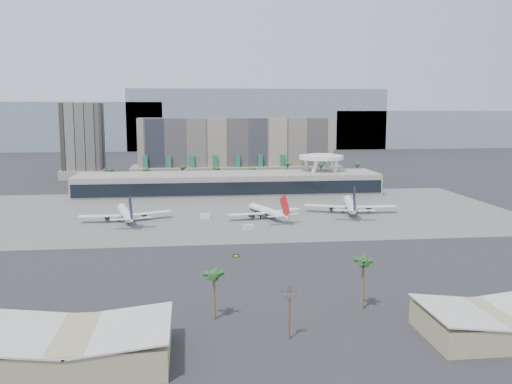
{
  "coord_description": "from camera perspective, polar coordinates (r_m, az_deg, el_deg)",
  "views": [
    {
      "loc": [
        -22.87,
        -209.98,
        48.95
      ],
      "look_at": [
        7.3,
        40.0,
        11.51
      ],
      "focal_mm": 40.0,
      "sensor_mm": 36.0,
      "label": 1
    }
  ],
  "objects": [
    {
      "name": "taxiway_sign",
      "position": [
        189.23,
        -2.02,
        -6.39
      ],
      "size": [
        2.16,
        0.91,
        0.99
      ],
      "rotation": [
        0.0,
        0.0,
        0.3
      ],
      "color": "black",
      "rests_on": "ground"
    },
    {
      "name": "ground",
      "position": [
        216.82,
        -0.65,
        -4.59
      ],
      "size": [
        900.0,
        900.0,
        0.0
      ],
      "primitive_type": "plane",
      "color": "#232326",
      "rests_on": "ground"
    },
    {
      "name": "airliner_left",
      "position": [
        252.95,
        -12.88,
        -2.09
      ],
      "size": [
        38.93,
        40.46,
        14.16
      ],
      "rotation": [
        0.0,
        0.0,
        0.22
      ],
      "color": "white",
      "rests_on": "ground"
    },
    {
      "name": "hangar_right",
      "position": [
        135.72,
        22.7,
        -12.04
      ],
      "size": [
        30.55,
        20.6,
        6.89
      ],
      "color": "tan",
      "rests_on": "ground"
    },
    {
      "name": "near_palm_a",
      "position": [
        133.48,
        -4.24,
        -8.9
      ],
      "size": [
        6.0,
        6.0,
        12.01
      ],
      "color": "brown",
      "rests_on": "ground"
    },
    {
      "name": "saucer_structure",
      "position": [
        336.54,
        6.54,
        3.2
      ],
      "size": [
        26.0,
        26.0,
        21.89
      ],
      "color": "white",
      "rests_on": "ground"
    },
    {
      "name": "palm_row",
      "position": [
        358.31,
        -2.06,
        2.29
      ],
      "size": [
        157.8,
        2.8,
        13.1
      ],
      "color": "brown",
      "rests_on": "ground"
    },
    {
      "name": "airliner_right",
      "position": [
        269.09,
        9.42,
        -1.3
      ],
      "size": [
        42.52,
        44.2,
        15.42
      ],
      "rotation": [
        0.0,
        0.0,
        -0.2
      ],
      "color": "white",
      "rests_on": "ground"
    },
    {
      "name": "office_tower",
      "position": [
        417.09,
        -16.88,
        4.52
      ],
      "size": [
        30.0,
        30.0,
        52.0
      ],
      "color": "black",
      "rests_on": "ground"
    },
    {
      "name": "hangar_left",
      "position": [
        119.34,
        -17.59,
        -14.5
      ],
      "size": [
        36.65,
        22.6,
        7.55
      ],
      "color": "tan",
      "rests_on": "ground"
    },
    {
      "name": "utility_pole",
      "position": [
        123.11,
        3.36,
        -11.41
      ],
      "size": [
        3.2,
        0.85,
        12.0
      ],
      "color": "#4C3826",
      "rests_on": "ground"
    },
    {
      "name": "terminal",
      "position": [
        323.43,
        -2.77,
        0.91
      ],
      "size": [
        170.0,
        32.5,
        14.5
      ],
      "color": "#9D978A",
      "rests_on": "ground"
    },
    {
      "name": "service_vehicle_a",
      "position": [
        254.59,
        -5.14,
        -2.41
      ],
      "size": [
        4.51,
        2.32,
        2.17
      ],
      "primitive_type": "cube",
      "rotation": [
        0.0,
        0.0,
        0.03
      ],
      "color": "silver",
      "rests_on": "ground"
    },
    {
      "name": "hotel",
      "position": [
        387.13,
        -1.99,
        3.69
      ],
      "size": [
        140.0,
        30.0,
        42.0
      ],
      "color": "#9E907B",
      "rests_on": "ground"
    },
    {
      "name": "mountain_ridge",
      "position": [
        682.14,
        -2.63,
        6.85
      ],
      "size": [
        680.0,
        60.0,
        70.0
      ],
      "color": "gray",
      "rests_on": "ground"
    },
    {
      "name": "service_vehicle_b",
      "position": [
        230.38,
        -0.76,
        -3.55
      ],
      "size": [
        4.48,
        3.41,
        2.04
      ],
      "primitive_type": "cube",
      "rotation": [
        0.0,
        0.0,
        0.32
      ],
      "color": "silver",
      "rests_on": "ground"
    },
    {
      "name": "apron_pad",
      "position": [
        270.43,
        -1.92,
        -1.97
      ],
      "size": [
        260.0,
        130.0,
        0.06
      ],
      "primitive_type": "cube",
      "color": "#5B5B59",
      "rests_on": "ground"
    },
    {
      "name": "airliner_centre",
      "position": [
        253.4,
        1.09,
        -1.94
      ],
      "size": [
        34.41,
        35.52,
        12.88
      ],
      "rotation": [
        0.0,
        0.0,
        0.37
      ],
      "color": "white",
      "rests_on": "ground"
    },
    {
      "name": "near_palm_b",
      "position": [
        141.44,
        10.67,
        -7.44
      ],
      "size": [
        6.0,
        6.0,
        13.43
      ],
      "color": "brown",
      "rests_on": "ground"
    }
  ]
}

